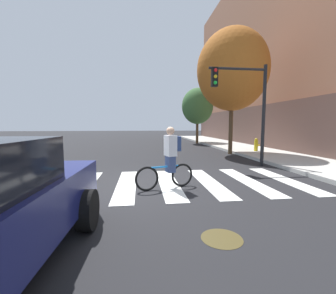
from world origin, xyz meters
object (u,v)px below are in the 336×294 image
at_px(manhole_cover, 222,238).
at_px(cyclist, 169,158).
at_px(traffic_light_near, 245,98).
at_px(fire_hydrant, 256,145).
at_px(street_tree_mid, 197,106).
at_px(street_tree_near, 232,70).

relative_size(manhole_cover, cyclist, 0.38).
xyz_separation_m(traffic_light_near, fire_hydrant, (2.69, 3.89, -2.33)).
relative_size(cyclist, traffic_light_near, 0.40).
xyz_separation_m(traffic_light_near, street_tree_mid, (0.97, 11.53, 0.61)).
xyz_separation_m(cyclist, fire_hydrant, (6.22, 6.77, -0.31)).
height_order(fire_hydrant, street_tree_near, street_tree_near).
bearing_deg(manhole_cover, street_tree_mid, 76.77).
relative_size(traffic_light_near, street_tree_mid, 0.82).
distance_m(cyclist, street_tree_mid, 15.32).
relative_size(manhole_cover, traffic_light_near, 0.15).
distance_m(cyclist, street_tree_near, 9.08).
bearing_deg(street_tree_near, traffic_light_near, -104.92).
distance_m(street_tree_near, street_tree_mid, 7.82).
height_order(cyclist, street_tree_mid, street_tree_mid).
distance_m(traffic_light_near, fire_hydrant, 5.28).
height_order(manhole_cover, fire_hydrant, fire_hydrant).
xyz_separation_m(manhole_cover, street_tree_mid, (4.05, 17.21, 3.46)).
bearing_deg(manhole_cover, fire_hydrant, 58.91).
xyz_separation_m(manhole_cover, cyclist, (-0.45, 2.80, 0.84)).
bearing_deg(fire_hydrant, cyclist, -132.60).
bearing_deg(cyclist, street_tree_near, 55.88).
bearing_deg(traffic_light_near, street_tree_near, 75.08).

